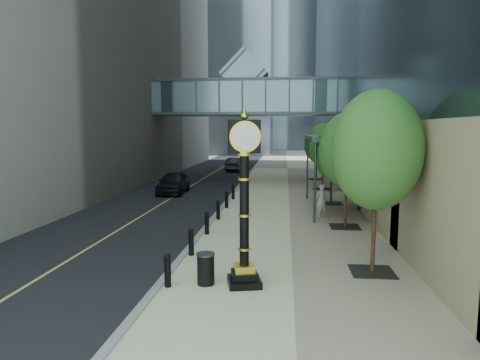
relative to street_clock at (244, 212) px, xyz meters
name	(u,v)px	position (x,y,z in m)	size (l,w,h in m)	color
ground	(256,306)	(0.46, -1.37, -2.28)	(320.00, 320.00, 0.00)	gray
road	(221,168)	(-6.54, 38.63, -2.27)	(8.00, 180.00, 0.02)	black
sidewalk	(287,169)	(1.46, 38.63, -2.25)	(8.00, 180.00, 0.06)	beige
curb	(254,168)	(-2.54, 38.63, -2.25)	(0.25, 180.00, 0.07)	gray
distant_tower_c	(264,35)	(-5.54, 118.63, 30.22)	(22.00, 22.00, 65.00)	#90A2B5
skywalk	(244,95)	(-2.54, 26.63, 5.43)	(17.00, 4.20, 5.80)	slate
entrance_canopy	(334,138)	(3.94, 12.63, 1.91)	(3.00, 8.00, 4.38)	#383F44
bollard_row	(213,217)	(-2.24, 7.63, -1.77)	(0.20, 16.20, 0.90)	black
street_trees	(336,149)	(4.06, 12.37, 1.33)	(2.87, 28.57, 5.90)	black
street_clock	(244,212)	(0.00, 0.00, 0.00)	(1.15, 1.15, 5.13)	black
trash_bin	(206,270)	(-1.16, -0.04, -1.77)	(0.52, 0.52, 0.90)	black
pedestrian	(321,201)	(3.11, 10.36, -1.35)	(0.64, 0.42, 1.75)	beige
car_near	(173,183)	(-6.95, 18.05, -1.47)	(1.88, 4.67, 1.59)	black
car_far	(236,164)	(-4.25, 35.18, -1.51)	(1.59, 4.56, 1.50)	black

